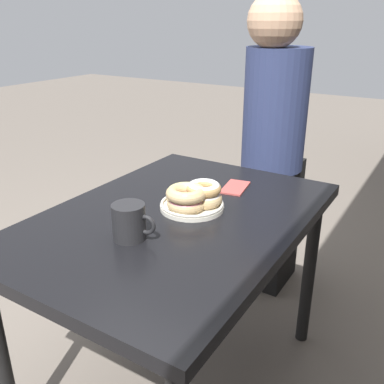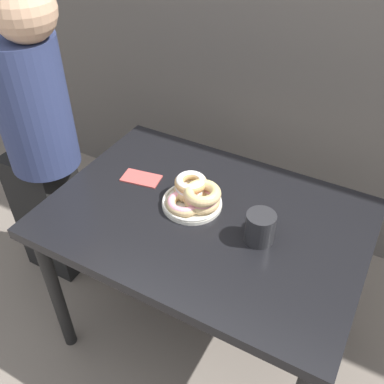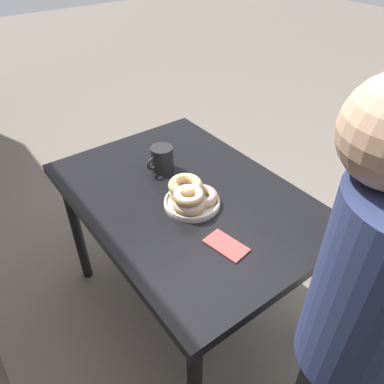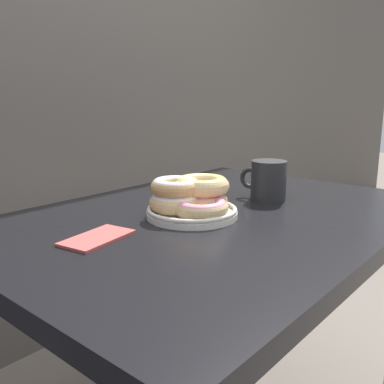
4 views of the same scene
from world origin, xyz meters
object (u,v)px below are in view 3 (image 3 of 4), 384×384
Objects in this scene: person_figure at (362,345)px; donut_plate at (190,196)px; napkin at (226,245)px; dining_table at (187,210)px; coffee_mug at (162,158)px.

donut_plate is at bearing 0.33° from person_figure.
dining_table is at bearing -11.12° from napkin.
coffee_mug is 0.84× the size of napkin.
donut_plate is at bearing 170.09° from coffee_mug.
coffee_mug is at bearing -5.61° from dining_table.
coffee_mug is 0.99m from person_figure.
dining_table is 0.25m from coffee_mug.
napkin is (-0.51, 0.08, -0.05)m from coffee_mug.
dining_table is at bearing 174.39° from coffee_mug.
donut_plate is 0.25m from napkin.
person_figure reaches higher than donut_plate.
napkin is at bearing 171.06° from coffee_mug.
donut_plate is 0.27m from coffee_mug.
person_figure is (-0.73, -0.00, -0.03)m from donut_plate.
coffee_mug is at bearing -2.43° from person_figure.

